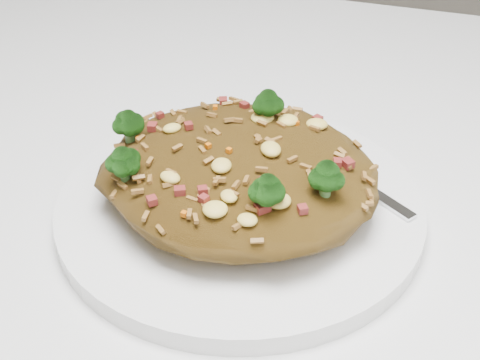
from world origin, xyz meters
name	(u,v)px	position (x,y,z in m)	size (l,w,h in m)	color
dining_table	(174,266)	(0.00, 0.00, 0.66)	(1.20, 0.80, 0.75)	white
plate	(240,206)	(0.07, -0.02, 0.76)	(0.25, 0.25, 0.01)	white
fried_rice	(239,163)	(0.07, -0.02, 0.79)	(0.19, 0.17, 0.06)	brown
fork	(335,168)	(0.12, 0.03, 0.77)	(0.14, 0.10, 0.00)	silver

